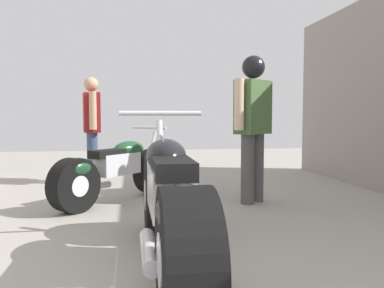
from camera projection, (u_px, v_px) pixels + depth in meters
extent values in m
plane|color=#9E998E|center=(181.00, 236.00, 3.48)|extent=(17.43, 17.43, 0.00)
cylinder|color=black|center=(160.00, 195.00, 3.48)|extent=(0.26, 0.70, 0.70)
cylinder|color=silver|center=(160.00, 195.00, 3.48)|extent=(0.27, 0.27, 0.27)
cylinder|color=black|center=(187.00, 259.00, 1.92)|extent=(0.26, 0.70, 0.70)
cylinder|color=silver|center=(187.00, 259.00, 1.92)|extent=(0.27, 0.27, 0.27)
cube|color=silver|center=(169.00, 189.00, 2.68)|extent=(0.27, 0.70, 0.31)
ellipsoid|color=black|center=(166.00, 156.00, 2.91)|extent=(0.29, 0.57, 0.24)
cube|color=black|center=(173.00, 168.00, 2.48)|extent=(0.24, 0.53, 0.11)
ellipsoid|color=black|center=(185.00, 211.00, 1.96)|extent=(0.29, 0.48, 0.26)
cylinder|color=silver|center=(160.00, 157.00, 3.41)|extent=(0.06, 0.28, 0.64)
cylinder|color=silver|center=(161.00, 113.00, 3.34)|extent=(0.68, 0.04, 0.04)
cylinder|color=silver|center=(149.00, 250.00, 2.36)|extent=(0.10, 0.60, 0.10)
cylinder|color=black|center=(153.00, 171.00, 5.39)|extent=(0.54, 0.56, 0.58)
cylinder|color=silver|center=(153.00, 171.00, 5.39)|extent=(0.30, 0.30, 0.22)
cylinder|color=black|center=(74.00, 185.00, 4.29)|extent=(0.54, 0.56, 0.58)
cylinder|color=silver|center=(74.00, 185.00, 4.29)|extent=(0.30, 0.30, 0.22)
cube|color=silver|center=(118.00, 164.00, 4.83)|extent=(0.55, 0.58, 0.25)
ellipsoid|color=#1E4728|center=(129.00, 149.00, 4.98)|extent=(0.49, 0.51, 0.20)
cube|color=black|center=(108.00, 154.00, 4.68)|extent=(0.44, 0.46, 0.09)
ellipsoid|color=#1E4728|center=(77.00, 168.00, 4.32)|extent=(0.44, 0.45, 0.22)
cylinder|color=silver|center=(151.00, 151.00, 5.34)|extent=(0.19, 0.20, 0.53)
cylinder|color=silver|center=(149.00, 128.00, 5.28)|extent=(0.44, 0.40, 0.03)
cylinder|color=silver|center=(93.00, 187.00, 4.69)|extent=(0.40, 0.42, 0.08)
cylinder|color=#384766|center=(93.00, 158.00, 6.08)|extent=(0.17, 0.17, 0.78)
cylinder|color=#384766|center=(92.00, 157.00, 6.27)|extent=(0.17, 0.17, 0.78)
cube|color=maroon|center=(92.00, 113.00, 6.13)|extent=(0.30, 0.46, 0.60)
cylinder|color=tan|center=(93.00, 111.00, 5.87)|extent=(0.12, 0.12, 0.55)
cylinder|color=tan|center=(90.00, 111.00, 6.38)|extent=(0.12, 0.12, 0.55)
sphere|color=tan|center=(91.00, 84.00, 6.10)|extent=(0.22, 0.22, 0.22)
cylinder|color=#4C4C4C|center=(257.00, 168.00, 4.85)|extent=(0.22, 0.22, 0.82)
cylinder|color=#4C4C4C|center=(248.00, 169.00, 4.70)|extent=(0.22, 0.22, 0.82)
cube|color=#476638|center=(253.00, 107.00, 4.73)|extent=(0.50, 0.47, 0.63)
cylinder|color=beige|center=(266.00, 105.00, 4.93)|extent=(0.16, 0.16, 0.57)
cylinder|color=beige|center=(239.00, 104.00, 4.52)|extent=(0.16, 0.16, 0.57)
sphere|color=black|center=(253.00, 69.00, 4.70)|extent=(0.23, 0.23, 0.23)
sphere|color=black|center=(253.00, 67.00, 4.69)|extent=(0.27, 0.27, 0.27)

